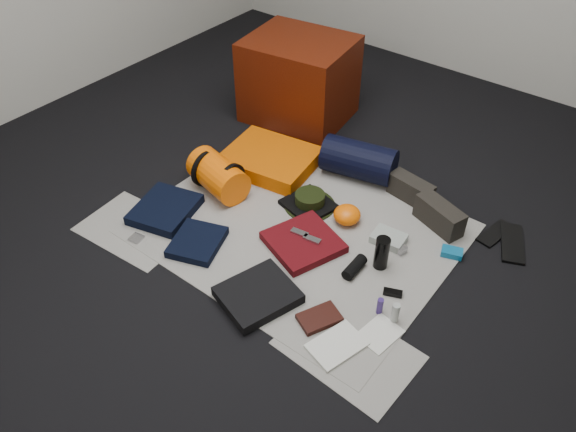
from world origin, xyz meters
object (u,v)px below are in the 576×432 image
Objects in this scene: sleeping_pad at (270,159)px; compact_camera at (398,247)px; paperback_book at (319,318)px; stuff_sack at (218,175)px; water_bottle at (382,253)px; navy_duffel at (359,160)px; red_cabinet at (299,79)px.

compact_camera is at bearing -9.60° from sleeping_pad.
compact_camera reaches higher than paperback_book.
stuff_sack is (-0.09, -0.37, 0.06)m from sleeping_pad.
paperback_book is (-0.04, -0.47, -0.08)m from water_bottle.
navy_duffel is 0.76m from water_bottle.
compact_camera is at bearing 84.65° from water_bottle.
stuff_sack is at bearing -153.32° from compact_camera.
compact_camera is (0.51, -0.42, -0.09)m from navy_duffel.
navy_duffel is at bearing 27.43° from sleeping_pad.
stuff_sack reaches higher than water_bottle.
water_bottle is at bearing -61.69° from navy_duffel.
red_cabinet reaches higher than navy_duffel.
red_cabinet reaches higher than water_bottle.
compact_camera is at bearing -39.68° from red_cabinet.
compact_camera is (0.01, 0.16, -0.07)m from water_bottle.
sleeping_pad is 1.01m from compact_camera.
stuff_sack is at bearing -102.98° from sleeping_pad.
sleeping_pad is 0.55m from navy_duffel.
sleeping_pad is 6.03× the size of compact_camera.
stuff_sack is 1.10m from compact_camera.
red_cabinet is at bearing 98.42° from stuff_sack.
water_bottle is 0.48m from paperback_book.
red_cabinet is 1.26× the size of sleeping_pad.
navy_duffel is at bearing 130.98° from water_bottle.
compact_camera is (0.99, -0.17, -0.03)m from sleeping_pad.
paperback_book is (1.02, -0.43, -0.09)m from stuff_sack.
stuff_sack is at bearing -145.14° from navy_duffel.
water_bottle is (1.07, 0.04, -0.01)m from stuff_sack.
compact_camera is at bearing -51.77° from navy_duffel.
compact_camera is (1.22, -0.76, -0.25)m from red_cabinet.
water_bottle is at bearing 110.22° from paperback_book.
red_cabinet reaches higher than paperback_book.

